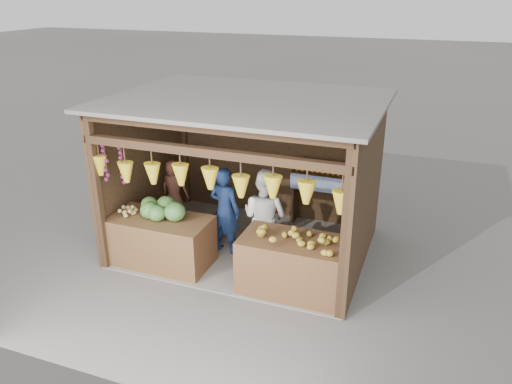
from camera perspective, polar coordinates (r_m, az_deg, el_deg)
ground at (r=8.91m, az=-0.97°, el=-6.32°), size 80.00×80.00×0.00m
stall_structure at (r=8.22m, az=-1.37°, el=3.82°), size 4.30×3.30×2.66m
back_shelf at (r=9.39m, az=7.85°, el=0.89°), size 1.25×0.32×1.32m
counter_left at (r=8.39m, az=-10.75°, el=-5.51°), size 1.64×0.85×0.82m
counter_right at (r=7.54m, az=4.33°, el=-8.39°), size 1.60×0.85×0.87m
stool at (r=9.65m, az=-9.05°, el=-3.33°), size 0.29×0.29×0.27m
man_standing at (r=8.45m, az=-3.59°, el=-2.15°), size 0.62×0.46×1.55m
woman_standing at (r=8.10m, az=1.02°, el=-2.87°), size 0.93×0.81×1.65m
vendor_seated at (r=9.38m, az=-9.30°, el=0.43°), size 0.55×0.37×1.10m
melon_pile at (r=8.19m, az=-10.85°, el=-1.80°), size 1.00×0.50×0.32m
tanfruit_pile at (r=8.45m, az=-14.37°, el=-2.04°), size 0.34×0.40×0.13m
mango_pile at (r=7.23m, az=4.46°, el=-4.88°), size 1.40×0.64×0.22m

